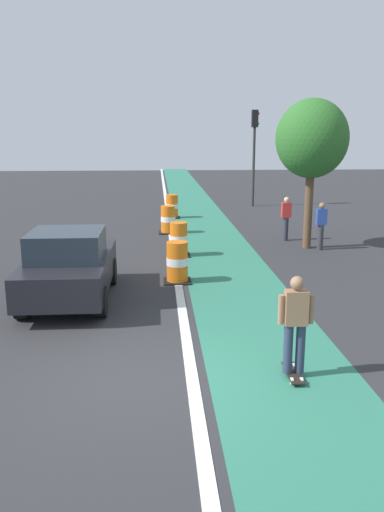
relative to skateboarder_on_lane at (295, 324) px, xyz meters
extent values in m
plane|color=#2D2D30|center=(-2.54, 0.00, -0.91)|extent=(100.00, 100.00, 0.00)
cube|color=#2D755B|center=(-0.14, 12.00, -0.91)|extent=(2.50, 80.00, 0.01)
cube|color=silver|center=(-1.64, 12.00, -0.91)|extent=(0.20, 80.00, 0.01)
cube|color=black|center=(0.00, 0.00, -0.84)|extent=(0.24, 0.81, 0.02)
cylinder|color=silver|center=(0.07, -0.26, -0.86)|extent=(0.04, 0.11, 0.11)
cylinder|color=silver|center=(-0.08, -0.26, -0.86)|extent=(0.04, 0.11, 0.11)
cylinder|color=silver|center=(0.08, 0.26, -0.86)|extent=(0.04, 0.11, 0.11)
cylinder|color=silver|center=(-0.07, 0.26, -0.86)|extent=(0.04, 0.11, 0.11)
cylinder|color=#2D3851|center=(0.10, 0.00, -0.42)|extent=(0.15, 0.15, 0.82)
cylinder|color=#2D3851|center=(-0.10, 0.00, -0.42)|extent=(0.15, 0.15, 0.82)
cube|color=#9E7051|center=(0.00, 0.00, 0.27)|extent=(0.37, 0.23, 0.56)
cylinder|color=#9E7051|center=(0.24, -0.01, 0.24)|extent=(0.09, 0.09, 0.48)
cylinder|color=#9E7051|center=(-0.24, 0.01, 0.24)|extent=(0.09, 0.09, 0.48)
sphere|color=#9E7051|center=(0.00, 0.00, 0.67)|extent=(0.22, 0.22, 0.22)
cube|color=black|center=(-4.23, 4.36, -0.21)|extent=(1.85, 4.11, 0.72)
cube|color=#232D38|center=(-4.23, 4.11, 0.47)|extent=(1.62, 1.73, 0.64)
cylinder|color=black|center=(-5.04, 5.64, -0.57)|extent=(0.28, 0.68, 0.68)
cylinder|color=black|center=(-3.40, 5.63, -0.57)|extent=(0.28, 0.68, 0.68)
cylinder|color=black|center=(-5.05, 3.09, -0.57)|extent=(0.28, 0.68, 0.68)
cylinder|color=black|center=(-3.41, 3.09, -0.57)|extent=(0.28, 0.68, 0.68)
cylinder|color=orange|center=(-1.65, 5.69, -0.66)|extent=(0.56, 0.56, 0.42)
cylinder|color=white|center=(-1.65, 5.69, -0.35)|extent=(0.57, 0.57, 0.21)
cylinder|color=orange|center=(-1.65, 5.69, -0.03)|extent=(0.56, 0.56, 0.42)
cube|color=black|center=(-1.65, 5.69, -0.89)|extent=(0.73, 0.73, 0.04)
cylinder|color=orange|center=(-1.49, 8.77, -0.66)|extent=(0.56, 0.56, 0.42)
cylinder|color=white|center=(-1.49, 8.77, -0.35)|extent=(0.57, 0.57, 0.21)
cylinder|color=orange|center=(-1.49, 8.77, -0.03)|extent=(0.56, 0.56, 0.42)
cube|color=black|center=(-1.49, 8.77, -0.89)|extent=(0.73, 0.73, 0.04)
cylinder|color=orange|center=(-1.74, 12.76, -0.66)|extent=(0.56, 0.56, 0.42)
cylinder|color=white|center=(-1.74, 12.76, -0.35)|extent=(0.57, 0.57, 0.21)
cylinder|color=orange|center=(-1.74, 12.76, -0.03)|extent=(0.56, 0.56, 0.42)
cube|color=black|center=(-1.74, 12.76, -0.89)|extent=(0.73, 0.73, 0.04)
cylinder|color=orange|center=(-1.47, 16.61, -0.66)|extent=(0.56, 0.56, 0.42)
cylinder|color=white|center=(-1.47, 16.61, -0.35)|extent=(0.57, 0.57, 0.21)
cylinder|color=orange|center=(-1.47, 16.61, -0.03)|extent=(0.56, 0.56, 0.42)
cube|color=black|center=(-1.47, 16.61, -0.89)|extent=(0.73, 0.73, 0.04)
cylinder|color=#2D2D2D|center=(3.06, 20.49, 1.19)|extent=(0.14, 0.14, 4.20)
cube|color=black|center=(3.06, 20.49, 3.74)|extent=(0.32, 0.32, 0.90)
sphere|color=red|center=(3.23, 20.49, 4.00)|extent=(0.16, 0.16, 0.16)
sphere|color=green|center=(3.23, 20.49, 3.48)|extent=(0.16, 0.16, 0.16)
cylinder|color=#33333D|center=(3.36, 9.35, -0.48)|extent=(0.20, 0.20, 0.86)
cube|color=#2D4CA5|center=(3.36, 9.35, 0.22)|extent=(0.34, 0.20, 0.54)
sphere|color=#9E7051|center=(3.36, 9.35, 0.60)|extent=(0.20, 0.20, 0.20)
cylinder|color=#33333D|center=(2.56, 11.00, -0.48)|extent=(0.20, 0.20, 0.86)
cube|color=red|center=(2.56, 11.00, 0.22)|extent=(0.34, 0.20, 0.54)
sphere|color=beige|center=(2.56, 11.00, 0.60)|extent=(0.20, 0.20, 0.20)
cylinder|color=brown|center=(2.98, 9.66, 0.39)|extent=(0.28, 0.28, 2.60)
ellipsoid|color=#2D6B28|center=(2.98, 9.66, 2.79)|extent=(2.40, 2.40, 2.60)
camera|label=1|loc=(-2.15, -7.65, 2.92)|focal=36.51mm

